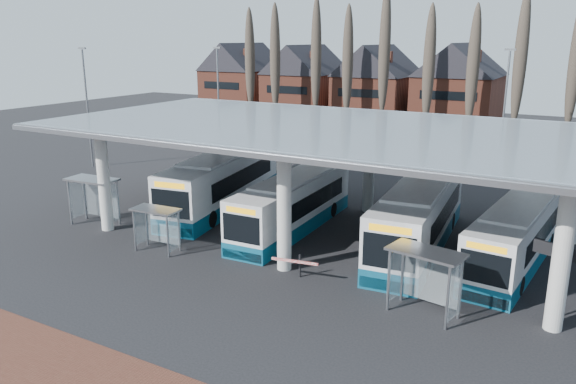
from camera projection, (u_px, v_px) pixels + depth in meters
The scene contains 16 objects.
ground at pixel (257, 288), 25.38m from camera, with size 140.00×140.00×0.00m, color black.
station_canopy at pixel (334, 137), 30.60m from camera, with size 32.00×16.00×6.34m.
poplar_row at pixel (451, 63), 50.79m from camera, with size 45.10×1.10×14.50m.
townhouse_row at pixel (341, 80), 68.23m from camera, with size 36.80×10.30×12.25m.
lamp_post_a at pixel (219, 102), 50.96m from camera, with size 0.80×0.16×10.17m.
lamp_post_b at pixel (504, 113), 42.99m from camera, with size 0.80×0.16×10.17m.
lamp_post_d at pixel (87, 106), 48.02m from camera, with size 0.80×0.16×10.17m.
bus_0 at pixel (223, 182), 37.26m from camera, with size 4.83×13.18×3.58m.
bus_1 at pixel (293, 204), 32.88m from camera, with size 2.85×11.52×3.18m.
bus_2 at pixel (419, 217), 30.02m from camera, with size 3.79×12.83×3.51m.
bus_3 at pixel (516, 236), 27.74m from camera, with size 3.33×11.25×3.08m.
shelter_0 at pixel (95, 191), 33.63m from camera, with size 3.19×1.78×2.86m.
shelter_1 at pixel (158, 220), 29.49m from camera, with size 2.60×1.44×2.33m.
shelter_2 at pixel (427, 267), 22.56m from camera, with size 3.21×2.00×2.77m.
info_sign_0 at pixel (560, 258), 21.86m from camera, with size 2.04×0.81×3.16m.
barrier at pixel (296, 262), 26.00m from camera, with size 2.25×0.79×1.13m.
Camera 1 is at (12.65, -19.64, 10.92)m, focal length 35.00 mm.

